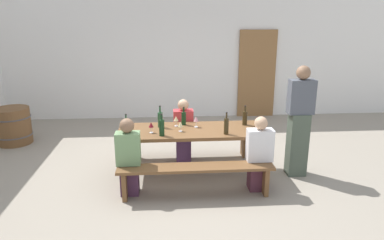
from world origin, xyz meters
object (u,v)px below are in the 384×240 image
(wine_bottle_1, at_px, (184,118))
(seated_guest_near_1, at_px, (259,156))
(wine_glass_0, at_px, (196,119))
(wine_bottle_3, at_px, (226,126))
(tasting_table, at_px, (192,134))
(wine_glass_3, at_px, (151,125))
(wine_glass_2, at_px, (261,124))
(wine_bottle_2, at_px, (160,119))
(wine_bottle_5, at_px, (245,118))
(bench_near, at_px, (196,172))
(bench_far, at_px, (189,138))
(wine_glass_1, at_px, (180,125))
(seated_guest_far_0, at_px, (183,132))
(wooden_door, at_px, (257,74))
(wine_barrel, at_px, (13,126))
(wine_glass_4, at_px, (176,119))
(seated_guest_near_0, at_px, (129,158))
(wine_bottle_4, at_px, (126,126))
(wine_bottle_0, at_px, (162,127))
(standing_host, at_px, (299,123))

(wine_bottle_1, relative_size, seated_guest_near_1, 0.27)
(wine_glass_0, bearing_deg, wine_bottle_3, -41.75)
(tasting_table, relative_size, wine_glass_3, 13.81)
(wine_bottle_1, height_order, wine_glass_3, wine_bottle_1)
(wine_glass_0, height_order, wine_glass_2, same)
(wine_bottle_2, xyz_separation_m, wine_bottle_5, (1.34, 0.02, -0.01))
(bench_near, relative_size, bench_far, 1.00)
(wine_glass_1, relative_size, wine_glass_3, 0.95)
(wine_glass_3, relative_size, seated_guest_near_1, 0.15)
(wine_glass_3, height_order, seated_guest_far_0, seated_guest_far_0)
(wine_glass_2, bearing_deg, wooden_door, 77.05)
(seated_guest_near_1, height_order, wine_barrel, seated_guest_near_1)
(wooden_door, distance_m, wine_glass_2, 3.59)
(wine_bottle_3, height_order, wine_glass_2, wine_bottle_3)
(seated_guest_far_0, bearing_deg, wine_bottle_5, 68.00)
(wine_bottle_3, height_order, wine_glass_4, wine_bottle_3)
(wine_bottle_1, bearing_deg, seated_guest_near_0, -134.69)
(wooden_door, bearing_deg, seated_guest_far_0, -125.08)
(wine_glass_4, bearing_deg, wine_glass_1, -78.41)
(wooden_door, distance_m, wine_barrel, 5.49)
(wooden_door, bearing_deg, wine_bottle_4, -129.03)
(wooden_door, relative_size, seated_guest_near_1, 1.92)
(wine_barrel, bearing_deg, wine_bottle_2, -28.16)
(bench_near, bearing_deg, seated_guest_near_1, 9.27)
(wine_bottle_5, xyz_separation_m, wine_glass_1, (-1.04, -0.26, -0.01))
(bench_near, height_order, wine_bottle_2, wine_bottle_2)
(wine_glass_2, xyz_separation_m, wine_glass_3, (-1.64, 0.06, 0.00))
(wooden_door, distance_m, seated_guest_near_1, 4.02)
(seated_guest_near_0, bearing_deg, tasting_table, -58.53)
(wine_bottle_1, xyz_separation_m, wine_glass_0, (0.19, -0.15, 0.02))
(wine_bottle_3, relative_size, wine_glass_4, 2.06)
(wine_bottle_2, relative_size, wine_glass_3, 2.10)
(wine_bottle_0, height_order, seated_guest_near_1, seated_guest_near_1)
(wine_glass_3, bearing_deg, wine_bottle_2, 64.03)
(wine_bottle_4, xyz_separation_m, wine_glass_1, (0.80, 0.06, -0.01))
(seated_guest_far_0, bearing_deg, wine_glass_1, -6.58)
(seated_guest_far_0, height_order, wine_barrel, seated_guest_far_0)
(seated_guest_near_0, xyz_separation_m, seated_guest_far_0, (0.82, 1.13, -0.01))
(wine_bottle_1, relative_size, wine_bottle_2, 0.85)
(wine_bottle_5, distance_m, wine_barrel, 4.53)
(tasting_table, xyz_separation_m, wine_glass_2, (1.02, -0.18, 0.19))
(tasting_table, distance_m, wine_bottle_4, 1.01)
(wine_bottle_3, xyz_separation_m, wine_glass_4, (-0.72, 0.45, -0.01))
(wine_glass_2, xyz_separation_m, wine_barrel, (-4.40, 1.88, -0.51))
(wine_bottle_5, bearing_deg, seated_guest_near_1, -85.30)
(tasting_table, relative_size, standing_host, 1.30)
(seated_guest_near_0, bearing_deg, wooden_door, -35.32)
(wine_bottle_0, xyz_separation_m, wine_glass_0, (0.53, 0.37, -0.00))
(bench_near, xyz_separation_m, wine_bottle_3, (0.49, 0.45, 0.52))
(wine_bottle_0, bearing_deg, bench_near, -44.52)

